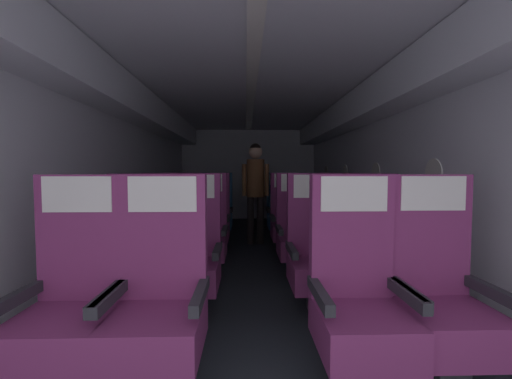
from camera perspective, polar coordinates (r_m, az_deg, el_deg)
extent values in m
cube|color=#23282D|center=(4.32, -0.86, -12.60)|extent=(3.51, 8.14, 0.02)
cube|color=silver|center=(4.45, -22.76, 2.17)|extent=(0.08, 7.74, 2.21)
cube|color=silver|center=(4.50, 20.75, 2.22)|extent=(0.08, 7.74, 2.21)
cube|color=silver|center=(4.28, -0.88, 17.30)|extent=(3.39, 7.74, 0.06)
cube|color=silver|center=(8.05, -1.34, 2.73)|extent=(3.39, 0.06, 2.21)
cube|color=silver|center=(4.45, -20.22, 13.68)|extent=(0.37, 7.43, 0.36)
cube|color=silver|center=(4.49, 18.25, 13.60)|extent=(0.37, 7.43, 0.36)
cube|color=white|center=(4.28, -0.88, 16.78)|extent=(0.12, 6.97, 0.02)
cylinder|color=white|center=(3.32, 28.62, 2.55)|extent=(0.01, 0.26, 0.26)
cylinder|color=white|center=(4.48, 20.23, 2.79)|extent=(0.01, 0.26, 0.26)
cylinder|color=white|center=(5.70, 15.35, 2.90)|extent=(0.01, 0.26, 0.26)
cylinder|color=white|center=(6.94, 12.20, 2.96)|extent=(0.01, 0.26, 0.26)
cube|color=#38383D|center=(2.19, -30.29, -26.07)|extent=(0.17, 0.19, 0.21)
cube|color=#7A2D60|center=(2.09, -30.46, -20.93)|extent=(0.48, 0.52, 0.21)
cube|color=#7A2D60|center=(2.14, -28.07, -7.30)|extent=(0.48, 0.09, 0.72)
cube|color=#28282D|center=(1.93, -24.41, -16.60)|extent=(0.05, 0.43, 0.06)
cube|color=#28282D|center=(2.14, -36.18, -14.95)|extent=(0.05, 0.43, 0.06)
cube|color=silver|center=(2.06, -28.87, -0.75)|extent=(0.38, 0.01, 0.20)
cube|color=#38383D|center=(2.03, -16.89, -28.24)|extent=(0.17, 0.19, 0.21)
cube|color=#7A2D60|center=(1.93, -17.00, -22.79)|extent=(0.48, 0.52, 0.21)
cube|color=#7A2D60|center=(1.98, -15.60, -7.88)|extent=(0.48, 0.09, 0.72)
cube|color=#28282D|center=(1.81, -9.76, -17.71)|extent=(0.05, 0.43, 0.06)
cube|color=#28282D|center=(1.92, -23.97, -16.65)|extent=(0.05, 0.43, 0.06)
cube|color=silver|center=(1.90, -16.07, -0.79)|extent=(0.38, 0.01, 0.20)
cube|color=#38383D|center=(2.27, 30.24, -24.97)|extent=(0.17, 0.19, 0.21)
cube|color=#7A2D60|center=(2.18, 30.40, -19.98)|extent=(0.48, 0.52, 0.21)
cube|color=#7A2D60|center=(2.22, 27.81, -6.92)|extent=(0.48, 0.09, 0.72)
cube|color=#28282D|center=(2.23, 35.66, -14.15)|extent=(0.05, 0.43, 0.06)
cube|color=#28282D|center=(2.00, 24.81, -15.88)|extent=(0.05, 0.43, 0.06)
cube|color=silver|center=(2.15, 28.64, -0.60)|extent=(0.38, 0.01, 0.20)
cube|color=#38383D|center=(2.06, 17.97, -27.73)|extent=(0.17, 0.19, 0.21)
cube|color=#7A2D60|center=(1.96, 18.08, -22.34)|extent=(0.48, 0.52, 0.21)
cube|color=#7A2D60|center=(2.01, 16.24, -7.72)|extent=(0.48, 0.09, 0.72)
cube|color=#28282D|center=(1.97, 24.68, -16.14)|extent=(0.05, 0.43, 0.06)
cube|color=#28282D|center=(1.82, 11.11, -17.52)|extent=(0.05, 0.43, 0.06)
cube|color=silver|center=(1.93, 16.81, -0.73)|extent=(0.38, 0.01, 0.20)
cube|color=#38383D|center=(2.97, -21.09, -17.87)|extent=(0.17, 0.19, 0.21)
cube|color=#7A2D60|center=(2.90, -21.18, -13.91)|extent=(0.48, 0.52, 0.21)
cube|color=#7A2D60|center=(3.00, -20.01, -4.22)|extent=(0.48, 0.09, 0.72)
cube|color=#28282D|center=(2.78, -16.74, -10.34)|extent=(0.05, 0.43, 0.06)
cube|color=#28282D|center=(2.93, -25.53, -9.83)|extent=(0.05, 0.43, 0.06)
cube|color=silver|center=(2.93, -20.41, 0.48)|extent=(0.38, 0.01, 0.20)
cube|color=#38383D|center=(2.87, -11.49, -18.46)|extent=(0.17, 0.19, 0.21)
cube|color=#7A2D60|center=(2.80, -11.54, -14.37)|extent=(0.48, 0.52, 0.21)
cube|color=#7A2D60|center=(2.90, -10.93, -4.32)|extent=(0.48, 0.09, 0.72)
cube|color=#28282D|center=(2.72, -6.75, -10.55)|extent=(0.05, 0.43, 0.06)
cube|color=#28282D|center=(2.79, -16.27, -10.28)|extent=(0.05, 0.43, 0.06)
cube|color=silver|center=(2.83, -11.14, 0.53)|extent=(0.38, 0.01, 0.20)
cube|color=#38383D|center=(3.01, 20.39, -17.52)|extent=(0.17, 0.19, 0.21)
cube|color=#7A2D60|center=(2.94, 20.47, -13.62)|extent=(0.48, 0.52, 0.21)
cube|color=#7A2D60|center=(3.04, 19.12, -4.10)|extent=(0.48, 0.09, 0.72)
cube|color=#28282D|center=(2.99, 24.65, -9.56)|extent=(0.05, 0.43, 0.06)
cube|color=#28282D|center=(2.82, 16.18, -10.16)|extent=(0.05, 0.43, 0.06)
cube|color=silver|center=(2.97, 19.55, 0.53)|extent=(0.38, 0.01, 0.20)
cube|color=#38383D|center=(2.90, 10.90, -18.21)|extent=(0.17, 0.19, 0.21)
cube|color=#7A2D60|center=(2.83, 10.95, -14.17)|extent=(0.48, 0.52, 0.21)
cube|color=#7A2D60|center=(2.93, 10.13, -4.24)|extent=(0.48, 0.09, 0.72)
cube|color=#28282D|center=(2.84, 15.56, -10.06)|extent=(0.05, 0.43, 0.06)
cube|color=#28282D|center=(2.74, 6.25, -10.44)|extent=(0.05, 0.43, 0.06)
cube|color=silver|center=(2.86, 10.38, 0.57)|extent=(0.38, 0.01, 0.20)
cube|color=#38383D|center=(3.84, -16.44, -12.92)|extent=(0.17, 0.19, 0.21)
cube|color=#7A2D60|center=(3.79, -16.50, -9.80)|extent=(0.48, 0.52, 0.21)
cube|color=#7A2D60|center=(3.91, -15.82, -2.47)|extent=(0.48, 0.09, 0.72)
cube|color=#28282D|center=(3.70, -13.10, -6.95)|extent=(0.05, 0.43, 0.06)
cube|color=#28282D|center=(3.81, -19.88, -6.75)|extent=(0.05, 0.43, 0.06)
cube|color=silver|center=(3.85, -16.05, 1.14)|extent=(0.38, 0.01, 0.20)
cube|color=#38383D|center=(3.75, -9.02, -13.22)|extent=(0.17, 0.19, 0.21)
cube|color=#7A2D60|center=(3.69, -9.05, -10.03)|extent=(0.48, 0.52, 0.21)
cube|color=#7A2D60|center=(3.83, -8.71, -2.51)|extent=(0.48, 0.09, 0.72)
cube|color=#28282D|center=(3.63, -5.48, -7.05)|extent=(0.05, 0.43, 0.06)
cube|color=#28282D|center=(3.69, -12.62, -6.96)|extent=(0.05, 0.43, 0.06)
cube|color=silver|center=(3.76, -8.83, 1.18)|extent=(0.38, 0.01, 0.20)
cube|color=#38383D|center=(3.88, 14.83, -12.73)|extent=(0.17, 0.19, 0.21)
cube|color=#7A2D60|center=(3.82, 14.88, -9.64)|extent=(0.48, 0.52, 0.21)
cube|color=#7A2D60|center=(3.95, 14.09, -2.39)|extent=(0.48, 0.09, 0.72)
cube|color=#28282D|center=(3.86, 18.18, -6.60)|extent=(0.05, 0.43, 0.06)
cube|color=#28282D|center=(3.73, 11.54, -6.84)|extent=(0.05, 0.43, 0.06)
cube|color=silver|center=(3.89, 14.34, 1.18)|extent=(0.38, 0.01, 0.20)
cube|color=#38383D|center=(3.78, 7.60, -13.09)|extent=(0.17, 0.19, 0.21)
cube|color=#7A2D60|center=(3.72, 7.62, -9.92)|extent=(0.48, 0.52, 0.21)
cube|color=#7A2D60|center=(3.85, 7.16, -2.46)|extent=(0.48, 0.09, 0.72)
cube|color=#28282D|center=(3.73, 11.13, -6.84)|extent=(0.05, 0.43, 0.06)
cube|color=#28282D|center=(3.65, 4.09, -6.99)|extent=(0.05, 0.43, 0.06)
cube|color=silver|center=(3.79, 7.30, 1.20)|extent=(0.38, 0.01, 0.20)
cube|color=#38383D|center=(4.74, -13.56, -9.79)|extent=(0.17, 0.19, 0.21)
cube|color=#7A2D60|center=(4.70, -13.60, -7.24)|extent=(0.48, 0.52, 0.21)
cube|color=#7A2D60|center=(4.84, -13.16, -1.38)|extent=(0.48, 0.09, 0.72)
cube|color=#28282D|center=(4.63, -10.85, -4.90)|extent=(0.05, 0.43, 0.06)
cube|color=#28282D|center=(4.72, -16.35, -4.81)|extent=(0.05, 0.43, 0.06)
cube|color=silver|center=(4.78, -13.31, 1.54)|extent=(0.38, 0.01, 0.20)
cube|color=#38383D|center=(4.66, -7.72, -9.95)|extent=(0.17, 0.19, 0.21)
cube|color=#7A2D60|center=(4.62, -7.74, -7.36)|extent=(0.48, 0.52, 0.21)
cube|color=#7A2D60|center=(4.77, -7.52, -1.39)|extent=(0.48, 0.09, 0.72)
cube|color=#28282D|center=(4.57, -4.91, -4.95)|extent=(0.05, 0.43, 0.06)
cube|color=#28282D|center=(4.62, -10.59, -4.91)|extent=(0.05, 0.43, 0.06)
cube|color=silver|center=(4.70, -7.61, 1.57)|extent=(0.38, 0.01, 0.20)
cube|color=#38383D|center=(4.77, 11.38, -9.68)|extent=(0.17, 0.19, 0.21)
cube|color=#7A2D60|center=(4.73, 11.41, -7.15)|extent=(0.48, 0.52, 0.21)
cube|color=#7A2D60|center=(4.87, 10.90, -1.32)|extent=(0.48, 0.09, 0.72)
cube|color=#28282D|center=(4.76, 14.12, -4.72)|extent=(0.05, 0.43, 0.06)
cube|color=#28282D|center=(4.65, 8.69, -4.84)|extent=(0.05, 0.43, 0.06)
cube|color=silver|center=(4.81, 11.06, 1.58)|extent=(0.38, 0.01, 0.20)
cube|color=#38383D|center=(4.68, 5.71, -9.88)|extent=(0.17, 0.19, 0.21)
cube|color=#7A2D60|center=(4.64, 5.72, -7.30)|extent=(0.48, 0.52, 0.21)
cube|color=#7A2D60|center=(4.79, 5.42, -1.36)|extent=(0.48, 0.09, 0.72)
cube|color=#28282D|center=(4.64, 8.54, -4.85)|extent=(0.05, 0.43, 0.06)
cube|color=#28282D|center=(4.58, 2.90, -4.92)|extent=(0.05, 0.43, 0.06)
cube|color=silver|center=(4.72, 5.51, 1.59)|extent=(0.38, 0.01, 0.20)
cube|color=#38383D|center=(5.63, -11.56, -7.71)|extent=(0.17, 0.19, 0.21)
cube|color=navy|center=(5.60, -11.58, -5.55)|extent=(0.48, 0.52, 0.21)
cube|color=navy|center=(5.75, -11.28, -0.65)|extent=(0.48, 0.09, 0.72)
cube|color=#28282D|center=(5.54, -9.27, -3.57)|extent=(0.05, 0.43, 0.06)
cube|color=#28282D|center=(5.61, -13.90, -3.53)|extent=(0.05, 0.43, 0.06)
cube|color=silver|center=(5.69, -11.39, 1.80)|extent=(0.38, 0.01, 0.20)
cube|color=#38383D|center=(5.58, -6.72, -7.77)|extent=(0.17, 0.19, 0.21)
cube|color=navy|center=(5.54, -6.73, -5.60)|extent=(0.48, 0.52, 0.21)
cube|color=navy|center=(5.70, -6.58, -0.65)|extent=(0.48, 0.09, 0.72)
cube|color=#28282D|center=(5.50, -4.37, -3.58)|extent=(0.05, 0.43, 0.06)
cube|color=#28282D|center=(5.54, -9.10, -3.56)|extent=(0.05, 0.43, 0.06)
cube|color=silver|center=(5.64, -6.64, 1.83)|extent=(0.38, 0.01, 0.20)
cube|color=#38383D|center=(5.67, 9.33, -7.62)|extent=(0.17, 0.19, 0.21)
cube|color=navy|center=(5.63, 9.34, -5.48)|extent=(0.48, 0.52, 0.21)
cube|color=navy|center=(5.79, 8.98, -0.61)|extent=(0.48, 0.09, 0.72)
cube|color=#28282D|center=(5.65, 11.63, -3.45)|extent=(0.05, 0.43, 0.06)
cube|color=#28282D|center=(5.57, 7.05, -3.51)|extent=(0.05, 0.43, 0.06)
cube|color=silver|center=(5.73, 9.10, 1.83)|extent=(0.38, 0.01, 0.20)
cube|color=#38383D|center=(5.59, 4.52, -7.74)|extent=(0.17, 0.19, 0.21)
cube|color=navy|center=(5.55, 4.53, -5.57)|extent=(0.48, 0.52, 0.21)
cube|color=navy|center=(5.71, 4.31, -0.63)|extent=(0.48, 0.09, 0.72)
cube|color=#28282D|center=(5.56, 6.88, -3.52)|extent=(0.05, 0.43, 0.06)
cube|color=#28282D|center=(5.51, 2.17, -3.56)|extent=(0.05, 0.43, 0.06)
cube|color=silver|center=(5.65, 4.38, 1.85)|extent=(0.38, 0.01, 0.20)
cylinder|color=black|center=(5.25, -0.96, -5.41)|extent=(0.11, 0.11, 0.76)
cylinder|color=black|center=(5.25, 0.79, -5.40)|extent=(0.11, 0.11, 0.76)
cylinder|color=brown|center=(5.19, -0.09, 2.01)|extent=(0.28, 0.28, 0.60)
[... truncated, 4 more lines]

